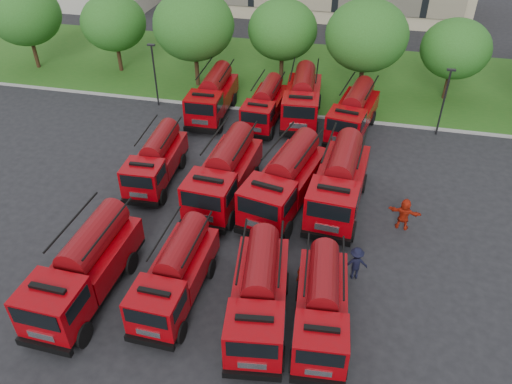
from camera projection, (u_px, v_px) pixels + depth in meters
ground at (216, 270)px, 25.80m from camera, size 140.00×140.00×0.00m
lawn at (295, 73)px, 46.21m from camera, size 70.00×16.00×0.12m
curb at (279, 113)px, 39.83m from camera, size 70.00×0.30×0.14m
tree_0 at (25, 14)px, 44.40m from camera, size 6.30×6.30×7.70m
tree_1 at (114, 23)px, 44.04m from camera, size 5.71×5.71×6.98m
tree_2 at (194, 25)px, 40.96m from camera, size 6.72×6.72×8.22m
tree_3 at (283, 30)px, 42.08m from camera, size 5.88×5.88×7.19m
tree_4 at (367, 35)px, 39.33m from camera, size 6.55×6.55×8.01m
tree_5 at (456, 49)px, 39.39m from camera, size 5.46×5.46×6.68m
lamp_post_0 at (154, 72)px, 39.39m from camera, size 0.60×0.25×5.11m
lamp_post_1 at (444, 99)px, 35.47m from camera, size 0.60×0.25×5.11m
fire_truck_0 at (85, 268)px, 23.49m from camera, size 2.99×7.61×3.42m
fire_truck_1 at (176, 274)px, 23.49m from camera, size 2.59×6.66×3.00m
fire_truck_2 at (259, 294)px, 22.35m from camera, size 3.32×7.23×3.17m
fire_truck_3 at (322, 305)px, 21.98m from camera, size 2.80×6.62×2.94m
fire_truck_4 at (156, 160)px, 31.49m from camera, size 2.65×6.67×2.99m
fire_truck_5 at (225, 173)px, 29.84m from camera, size 3.22×7.85×3.50m
fire_truck_6 at (285, 181)px, 29.16m from camera, size 4.30×8.24×3.58m
fire_truck_7 at (339, 182)px, 29.11m from camera, size 3.31×7.96×3.54m
fire_truck_8 at (213, 96)px, 38.68m from camera, size 2.80×7.30×3.30m
fire_truck_9 at (265, 105)px, 37.77m from camera, size 2.60×6.57×2.95m
fire_truck_10 at (302, 98)px, 38.23m from camera, size 3.23×7.74×3.44m
fire_truck_11 at (353, 113)px, 36.46m from camera, size 3.65×7.46×3.25m
firefighter_2 at (300, 292)px, 24.59m from camera, size 0.92×1.15×1.71m
firefighter_3 at (354, 277)px, 25.41m from camera, size 1.34×0.90×1.90m
firefighter_4 at (144, 197)px, 30.90m from camera, size 0.94×0.85×1.62m
firefighter_5 at (401, 228)px, 28.53m from camera, size 1.93×1.06×1.98m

